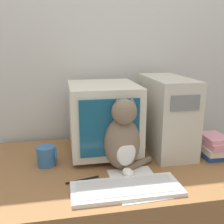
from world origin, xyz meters
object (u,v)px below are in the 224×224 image
crt_monitor (103,118)px  mug (47,156)px  keyboard (126,189)px  cat (123,139)px  book_stack (214,146)px  pen (82,180)px  computer_tower (166,114)px

crt_monitor → mug: (-0.31, -0.11, -0.15)m
keyboard → mug: 0.46m
cat → keyboard: bearing=-104.4°
book_stack → cat: bearing=-174.6°
crt_monitor → mug: size_ratio=4.11×
book_stack → mug: book_stack is taller
crt_monitor → book_stack: crt_monitor is taller
crt_monitor → mug: crt_monitor is taller
keyboard → mug: size_ratio=4.64×
crt_monitor → book_stack: 0.62m
pen → cat: bearing=21.6°
cat → mug: cat is taller
cat → pen: cat is taller
keyboard → cat: bearing=81.5°
crt_monitor → book_stack: size_ratio=2.25×
cat → pen: bearing=-164.3°
cat → pen: 0.27m
crt_monitor → computer_tower: (0.36, -0.02, 0.01)m
pen → mug: size_ratio=1.53×
book_stack → mug: size_ratio=1.83×
keyboard → crt_monitor: bearing=94.0°
cat → book_stack: bearing=-0.5°
crt_monitor → pen: 0.39m
cat → mug: size_ratio=3.63×
keyboard → mug: (-0.34, 0.31, 0.04)m
computer_tower → mug: bearing=-172.2°
crt_monitor → keyboard: crt_monitor is taller
pen → crt_monitor: bearing=64.5°
crt_monitor → computer_tower: bearing=-3.5°
computer_tower → mug: computer_tower is taller
pen → mug: bearing=130.2°
keyboard → cat: cat is taller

